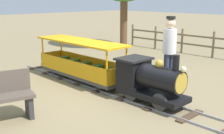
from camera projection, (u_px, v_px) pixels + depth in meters
The scene contains 6 objects.
ground_plane at pixel (111, 91), 6.26m from camera, with size 60.00×60.00×0.00m, color #8C7A56.
track at pixel (106, 88), 6.38m from camera, with size 0.69×6.40×0.04m.
locomotive at pixel (149, 79), 5.42m from camera, with size 0.65×1.45×1.00m.
passenger_car at pixel (81, 64), 6.91m from camera, with size 0.75×2.70×0.97m.
conductor_person at pixel (169, 47), 6.25m from camera, with size 0.30×0.30×1.62m.
fence_section at pixel (213, 44), 9.66m from camera, with size 0.08×7.48×0.90m.
Camera 1 is at (4.13, 4.29, 2.00)m, focal length 45.41 mm.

